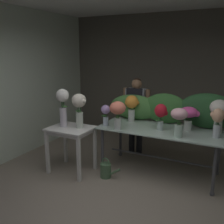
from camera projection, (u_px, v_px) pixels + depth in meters
ground_plane at (147, 166)px, 4.68m from camera, size 7.10×7.10×0.00m
wall_back at (173, 79)px, 5.76m from camera, size 4.97×0.12×2.85m
wall_left at (37, 81)px, 5.45m from camera, size 0.12×3.35×2.85m
display_table_glass at (160, 135)px, 4.30m from camera, size 2.00×0.94×0.80m
side_table_white at (71, 134)px, 4.36m from camera, size 0.71×0.59×0.79m
florist at (136, 108)px, 5.14m from camera, size 0.56×0.24×1.52m
foliage_backdrop at (170, 109)px, 4.49m from camera, size 2.25×0.28×0.58m
vase_crimson_lilies at (161, 114)px, 4.14m from camera, size 0.22×0.20×0.43m
vase_blush_snapdragons at (179, 118)px, 3.80m from camera, size 0.25×0.25×0.44m
vase_sunset_anemones at (132, 105)px, 4.62m from camera, size 0.27×0.23×0.48m
vase_peach_peonies at (217, 120)px, 3.76m from camera, size 0.20×0.18×0.44m
vase_lilac_hydrangea at (106, 114)px, 4.40m from camera, size 0.16×0.15×0.36m
vase_fuchsia_stock at (189, 115)px, 4.11m from camera, size 0.31×0.28×0.39m
vase_ivory_roses at (220, 111)px, 3.98m from camera, size 0.32×0.29×0.52m
vase_coral_carnations at (118, 111)px, 4.15m from camera, size 0.26×0.26×0.46m
vase_white_roses_tall at (63, 104)px, 4.31m from camera, size 0.22×0.22×0.64m
vase_cream_lisianthus_tall at (79, 106)px, 4.24m from camera, size 0.27×0.23×0.58m
watering_can at (106, 170)px, 4.26m from camera, size 0.35×0.18×0.34m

